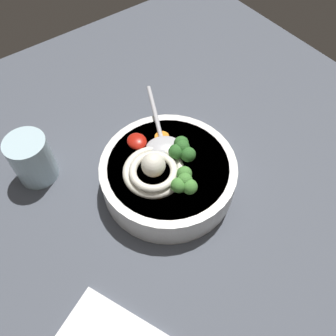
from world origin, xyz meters
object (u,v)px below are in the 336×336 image
object	(u,v)px
soup_bowl	(168,178)
soup_spoon	(162,140)
drinking_glass	(32,159)
noodle_pile	(153,170)

from	to	relation	value
soup_bowl	soup_spoon	size ratio (longest dim) A/B	1.37
soup_spoon	drinking_glass	xyz separation A→B (cm)	(-11.55, -19.68, -2.16)
noodle_pile	drinking_glass	bearing A→B (deg)	-137.81
noodle_pile	soup_bowl	bearing A→B (deg)	82.85
drinking_glass	noodle_pile	bearing A→B (deg)	42.19
soup_spoon	drinking_glass	size ratio (longest dim) A/B	1.86
soup_bowl	soup_spoon	bearing A→B (deg)	154.77
soup_spoon	drinking_glass	distance (cm)	22.92
soup_bowl	drinking_glass	bearing A→B (deg)	-133.57
soup_bowl	drinking_glass	xyz separation A→B (cm)	(-16.50, -17.34, 1.51)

